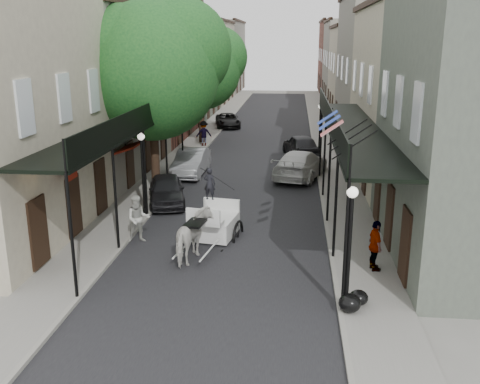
% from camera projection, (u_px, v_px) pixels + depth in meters
% --- Properties ---
extents(ground, '(140.00, 140.00, 0.00)m').
position_uv_depth(ground, '(216.00, 278.00, 17.88)').
color(ground, gray).
rests_on(ground, ground).
extents(road, '(8.00, 90.00, 0.01)m').
position_uv_depth(road, '(258.00, 155.00, 37.02)').
color(road, black).
rests_on(road, ground).
extents(sidewalk_left, '(2.20, 90.00, 0.12)m').
position_uv_depth(sidewalk_left, '(187.00, 153.00, 37.50)').
color(sidewalk_left, gray).
rests_on(sidewalk_left, ground).
extents(sidewalk_right, '(2.20, 90.00, 0.12)m').
position_uv_depth(sidewalk_right, '(331.00, 156.00, 36.52)').
color(sidewalk_right, gray).
rests_on(sidewalk_right, ground).
extents(building_row_left, '(5.00, 80.00, 10.50)m').
position_uv_depth(building_row_left, '(167.00, 70.00, 46.00)').
color(building_row_left, '#BBB195').
rests_on(building_row_left, ground).
extents(building_row_right, '(5.00, 80.00, 10.50)m').
position_uv_depth(building_row_right, '(370.00, 71.00, 44.32)').
color(building_row_right, gray).
rests_on(building_row_right, ground).
extents(gallery_left, '(2.20, 18.05, 4.88)m').
position_uv_depth(gallery_left, '(132.00, 124.00, 23.93)').
color(gallery_left, black).
rests_on(gallery_left, sidewalk_left).
extents(gallery_right, '(2.20, 18.05, 4.88)m').
position_uv_depth(gallery_right, '(348.00, 127.00, 22.99)').
color(gallery_right, black).
rests_on(gallery_right, sidewalk_right).
extents(tree_near, '(7.31, 6.80, 9.63)m').
position_uv_depth(tree_near, '(160.00, 65.00, 26.26)').
color(tree_near, '#382619').
rests_on(tree_near, sidewalk_left).
extents(tree_far, '(6.45, 6.00, 8.61)m').
position_uv_depth(tree_far, '(206.00, 66.00, 39.84)').
color(tree_far, '#382619').
rests_on(tree_far, sidewalk_left).
extents(lamppost_right_near, '(0.32, 0.32, 3.71)m').
position_uv_depth(lamppost_right_near, '(349.00, 248.00, 15.01)').
color(lamppost_right_near, black).
rests_on(lamppost_right_near, sidewalk_right).
extents(lamppost_left, '(0.32, 0.32, 3.71)m').
position_uv_depth(lamppost_left, '(143.00, 173.00, 23.47)').
color(lamppost_left, black).
rests_on(lamppost_left, sidewalk_left).
extents(lamppost_right_far, '(0.32, 0.32, 3.71)m').
position_uv_depth(lamppost_right_far, '(320.00, 132.00, 34.15)').
color(lamppost_right_far, black).
rests_on(lamppost_right_far, sidewalk_right).
extents(horse, '(1.31, 2.28, 1.82)m').
position_uv_depth(horse, '(194.00, 236.00, 19.09)').
color(horse, beige).
rests_on(horse, ground).
extents(carriage, '(2.11, 2.89, 3.04)m').
position_uv_depth(carriage, '(218.00, 206.00, 21.65)').
color(carriage, black).
rests_on(carriage, ground).
extents(pedestrian_walking, '(1.12, 1.00, 1.90)m').
position_uv_depth(pedestrian_walking, '(138.00, 219.00, 20.84)').
color(pedestrian_walking, '#AFB0A6').
rests_on(pedestrian_walking, ground).
extents(pedestrian_sidewalk_left, '(1.34, 1.02, 1.83)m').
position_uv_depth(pedestrian_sidewalk_left, '(204.00, 133.00, 39.56)').
color(pedestrian_sidewalk_left, gray).
rests_on(pedestrian_sidewalk_left, sidewalk_left).
extents(pedestrian_sidewalk_right, '(0.60, 1.09, 1.76)m').
position_uv_depth(pedestrian_sidewalk_right, '(375.00, 246.00, 17.99)').
color(pedestrian_sidewalk_right, gray).
rests_on(pedestrian_sidewalk_right, sidewalk_right).
extents(car_left_near, '(2.64, 4.39, 1.40)m').
position_uv_depth(car_left_near, '(167.00, 190.00, 25.83)').
color(car_left_near, black).
rests_on(car_left_near, ground).
extents(car_left_mid, '(1.67, 4.61, 1.51)m').
position_uv_depth(car_left_mid, '(191.00, 162.00, 31.42)').
color(car_left_mid, '#97979C').
rests_on(car_left_mid, ground).
extents(car_left_far, '(2.92, 4.84, 1.26)m').
position_uv_depth(car_left_far, '(228.00, 120.00, 48.81)').
color(car_left_far, black).
rests_on(car_left_far, ground).
extents(car_right_near, '(3.58, 5.83, 1.58)m').
position_uv_depth(car_right_near, '(300.00, 164.00, 30.78)').
color(car_right_near, silver).
rests_on(car_right_near, ground).
extents(car_right_far, '(2.80, 4.91, 1.57)m').
position_uv_depth(car_right_far, '(301.00, 146.00, 36.25)').
color(car_right_far, black).
rests_on(car_right_far, ground).
extents(trash_bags, '(0.91, 1.06, 0.55)m').
position_uv_depth(trash_bags, '(353.00, 301.00, 15.50)').
color(trash_bags, black).
rests_on(trash_bags, sidewalk_right).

